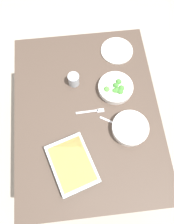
# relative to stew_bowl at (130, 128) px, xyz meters

# --- Properties ---
(ground_plane) EXTENTS (6.00, 6.00, 0.00)m
(ground_plane) POSITION_rel_stew_bowl_xyz_m (0.14, 0.24, -0.77)
(ground_plane) COLOR #B2A899
(dining_table) EXTENTS (1.20, 0.90, 0.74)m
(dining_table) POSITION_rel_stew_bowl_xyz_m (0.14, 0.24, -0.12)
(dining_table) COLOR #4C3D33
(dining_table) RESTS_ON ground_plane
(stew_bowl) EXTENTS (0.22, 0.22, 0.06)m
(stew_bowl) POSITION_rel_stew_bowl_xyz_m (0.00, 0.00, 0.00)
(stew_bowl) COLOR white
(stew_bowl) RESTS_ON dining_table
(broccoli_bowl) EXTENTS (0.22, 0.22, 0.07)m
(broccoli_bowl) POSITION_rel_stew_bowl_xyz_m (0.27, 0.04, -0.00)
(broccoli_bowl) COLOR white
(broccoli_bowl) RESTS_ON dining_table
(baking_dish) EXTENTS (0.35, 0.30, 0.06)m
(baking_dish) POSITION_rel_stew_bowl_xyz_m (-0.17, 0.36, 0.00)
(baking_dish) COLOR silver
(baking_dish) RESTS_ON dining_table
(drink_cup) EXTENTS (0.07, 0.07, 0.08)m
(drink_cup) POSITION_rel_stew_bowl_xyz_m (0.36, 0.30, 0.01)
(drink_cup) COLOR #B2BCC6
(drink_cup) RESTS_ON dining_table
(side_plate) EXTENTS (0.22, 0.22, 0.01)m
(side_plate) POSITION_rel_stew_bowl_xyz_m (0.57, -0.01, -0.03)
(side_plate) COLOR silver
(side_plate) RESTS_ON dining_table
(spoon_by_stew) EXTENTS (0.11, 0.16, 0.01)m
(spoon_by_stew) POSITION_rel_stew_bowl_xyz_m (0.04, 0.07, -0.03)
(spoon_by_stew) COLOR silver
(spoon_by_stew) RESTS_ON dining_table
(fork_on_table) EXTENTS (0.03, 0.18, 0.01)m
(fork_on_table) POSITION_rel_stew_bowl_xyz_m (0.14, 0.21, -0.03)
(fork_on_table) COLOR silver
(fork_on_table) RESTS_ON dining_table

